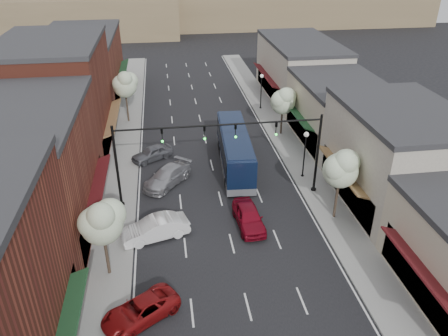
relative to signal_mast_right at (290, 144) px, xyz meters
name	(u,v)px	position (x,y,z in m)	size (l,w,h in m)	color
ground	(237,262)	(-5.62, -8.00, -4.62)	(160.00, 160.00, 0.00)	black
sidewalk_left	(124,149)	(-14.02, 10.50, -4.55)	(2.80, 73.00, 0.15)	gray
sidewalk_right	(285,139)	(2.78, 10.50, -4.55)	(2.80, 73.00, 0.15)	gray
curb_left	(138,148)	(-12.62, 10.50, -4.55)	(0.25, 73.00, 0.17)	gray
curb_right	(272,140)	(1.38, 10.50, -4.55)	(0.25, 73.00, 0.17)	gray
bldg_left_midnear	(22,173)	(-19.85, -2.00, 0.03)	(10.14, 14.10, 9.40)	brown
bldg_left_midfar	(58,97)	(-19.86, 12.00, 0.78)	(10.14, 14.10, 10.90)	maroon
bldg_left_far	(83,66)	(-19.84, 28.00, -0.46)	(10.14, 18.10, 8.40)	brown
bldg_right_midnear	(396,157)	(8.10, -2.00, -0.72)	(9.14, 12.10, 7.90)	#B9B19E
bldg_right_midfar	(338,111)	(8.08, 10.00, -1.46)	(9.14, 12.10, 6.40)	#BFB197
bldg_right_far	(299,70)	(8.09, 24.00, -0.96)	(9.14, 16.10, 7.40)	#B9B19E
hill_near	(58,16)	(-30.62, 70.00, -0.62)	(50.00, 20.00, 8.00)	#7A6647
signal_mast_right	(290,144)	(0.00, 0.00, 0.00)	(8.22, 0.46, 7.00)	black
signal_mast_left	(147,153)	(-11.24, 0.00, 0.00)	(8.22, 0.46, 7.00)	black
tree_right_near	(342,167)	(2.73, -4.05, -0.17)	(2.85, 2.65, 5.95)	#47382B
tree_right_far	(284,100)	(2.73, 11.95, -0.63)	(2.85, 2.65, 5.43)	#47382B
tree_left_near	(102,221)	(-13.87, -8.05, -0.40)	(2.85, 2.65, 5.69)	#47382B
tree_left_far	(125,84)	(-13.87, 17.95, -0.02)	(2.85, 2.65, 6.13)	#47382B
lamp_post_near	(305,147)	(2.18, 2.50, -1.62)	(0.44, 0.44, 4.44)	black
lamp_post_far	(261,86)	(2.18, 20.00, -1.62)	(0.44, 0.44, 4.44)	black
coach_bus	(235,149)	(-3.52, 5.46, -2.81)	(3.14, 11.49, 3.48)	black
red_hatchback	(249,217)	(-4.03, -4.01, -3.84)	(1.86, 4.62, 1.57)	maroon
parked_car_a	(140,310)	(-11.82, -12.01, -3.99)	(2.09, 4.54, 1.26)	maroon
parked_car_b	(155,228)	(-10.95, -4.53, -3.82)	(1.69, 4.85, 1.60)	white
parked_car_c	(167,176)	(-9.86, 3.03, -3.86)	(2.13, 5.23, 1.52)	#9B9BA0
parked_car_d	(152,153)	(-11.18, 7.96, -3.93)	(1.64, 4.09, 1.39)	#5C5D64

